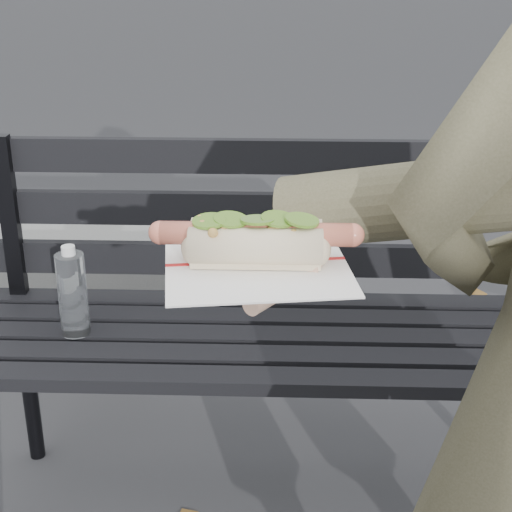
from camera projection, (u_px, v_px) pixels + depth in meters
The scene contains 3 objects.
park_bench at pixel (283, 302), 1.81m from camera, with size 1.50×0.44×0.88m.
concrete_block at pixel (1, 285), 2.66m from camera, with size 1.20×0.40×0.40m, color slate.
held_hotdog at pixel (438, 209), 0.86m from camera, with size 0.63×0.31×0.20m.
Camera 1 is at (0.02, -0.69, 1.32)m, focal length 55.00 mm.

